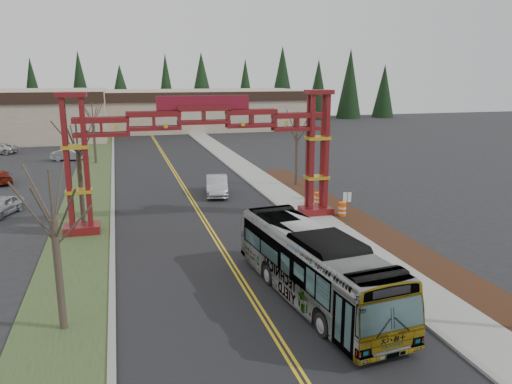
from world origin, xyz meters
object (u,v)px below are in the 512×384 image
object	(u,v)px
transit_bus	(314,266)
bare_tree_median_far	(93,120)
parked_car_mid_a	(0,177)
barrel_mid	(318,199)
parked_car_near_a	(1,206)
bare_tree_median_mid	(78,151)
barrel_north	(309,195)
bare_tree_median_near	(53,220)
street_sign	(347,202)
silver_sedan	(217,185)
parked_car_far_a	(70,155)
bare_tree_right_far	(297,134)
barrel_south	(342,210)
retail_building_east	(201,109)
gateway_arch	(204,136)

from	to	relation	value
transit_bus	bare_tree_median_far	size ratio (longest dim) A/B	1.67
parked_car_mid_a	barrel_mid	xyz separation A→B (m)	(25.47, -15.45, -0.10)
parked_car_near_a	bare_tree_median_mid	bearing A→B (deg)	-15.47
barrel_north	parked_car_near_a	bearing A→B (deg)	175.07
bare_tree_median_near	street_sign	bearing A→B (deg)	29.58
silver_sedan	bare_tree_median_far	bearing A→B (deg)	128.93
parked_car_far_a	barrel_mid	xyz separation A→B (m)	(20.18, -27.18, -0.16)
bare_tree_median_mid	bare_tree_right_far	xyz separation A→B (m)	(18.00, 7.85, -0.32)
silver_sedan	barrel_south	size ratio (longest dim) A/B	4.50
parked_car_mid_a	street_sign	distance (m)	32.87
silver_sedan	bare_tree_right_far	distance (m)	8.73
transit_bus	parked_car_far_a	distance (m)	44.68
retail_building_east	bare_tree_median_far	distance (m)	39.73
bare_tree_median_mid	barrel_south	world-z (taller)	bare_tree_median_mid
bare_tree_right_far	barrel_mid	size ratio (longest dim) A/B	6.47
transit_bus	parked_car_mid_a	world-z (taller)	transit_bus
retail_building_east	silver_sedan	size ratio (longest dim) A/B	7.71
parked_car_mid_a	bare_tree_right_far	size ratio (longest dim) A/B	0.64
gateway_arch	bare_tree_median_near	world-z (taller)	gateway_arch
parked_car_near_a	barrel_mid	bearing A→B (deg)	12.52
parked_car_mid_a	parked_car_far_a	distance (m)	12.86
gateway_arch	bare_tree_median_near	xyz separation A→B (m)	(-8.00, -12.76, -1.43)
bare_tree_median_near	bare_tree_median_mid	xyz separation A→B (m)	(0.00, 14.48, 0.50)
barrel_mid	gateway_arch	bearing A→B (deg)	-164.88
gateway_arch	parked_car_far_a	size ratio (longest dim) A/B	4.41
bare_tree_median_mid	bare_tree_median_far	bearing A→B (deg)	90.00
bare_tree_median_mid	barrel_north	distance (m)	17.87
retail_building_east	bare_tree_median_near	size ratio (longest dim) A/B	5.82
parked_car_far_a	barrel_north	distance (m)	32.48
bare_tree_median_far	parked_car_near_a	bearing A→B (deg)	-105.97
gateway_arch	silver_sedan	bearing A→B (deg)	73.81
parked_car_near_a	barrel_mid	xyz separation A→B (m)	(23.03, -3.65, -0.16)
bare_tree_median_near	barrel_mid	size ratio (longest dim) A/B	6.30
transit_bus	barrel_north	size ratio (longest dim) A/B	12.44
barrel_mid	transit_bus	bearing A→B (deg)	-113.13
transit_bus	barrel_mid	world-z (taller)	transit_bus
silver_sedan	parked_car_near_a	xyz separation A→B (m)	(-16.19, -1.93, -0.14)
parked_car_near_a	bare_tree_median_mid	size ratio (longest dim) A/B	0.56
parked_car_far_a	barrel_south	bearing A→B (deg)	-138.28
parked_car_near_a	bare_tree_median_near	bearing A→B (deg)	-51.28
parked_car_far_a	bare_tree_right_far	distance (m)	29.34
parked_car_far_a	barrel_south	size ratio (longest dim) A/B	3.77
gateway_arch	parked_car_near_a	distance (m)	16.05
silver_sedan	barrel_mid	xyz separation A→B (m)	(6.84, -5.58, -0.29)
gateway_arch	bare_tree_median_near	size ratio (longest dim) A/B	2.79
silver_sedan	barrel_north	size ratio (longest dim) A/B	5.28
parked_car_far_a	bare_tree_median_far	size ratio (longest dim) A/B	0.60
barrel_mid	barrel_north	xyz separation A→B (m)	(-0.08, 1.67, -0.05)
bare_tree_median_far	barrel_mid	xyz separation A→B (m)	(17.18, -24.08, -4.44)
bare_tree_right_far	transit_bus	bearing A→B (deg)	-108.20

